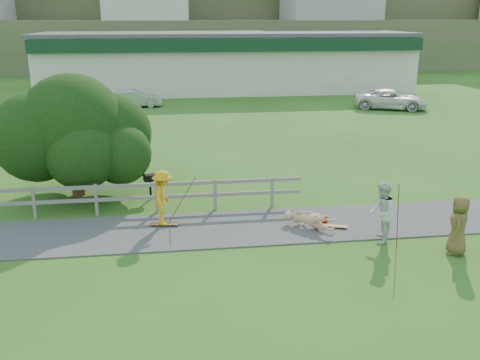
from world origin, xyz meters
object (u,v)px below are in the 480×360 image
Objects in this scene: skater_rider at (163,201)px; spectator_c at (459,225)px; car_silver at (135,99)px; car_white at (391,99)px; tree at (74,146)px; bbq at (150,187)px; spectator_a at (381,213)px; skater_fallen at (309,220)px.

spectator_c is (8.16, -3.16, -0.03)m from skater_rider.
car_white is (18.39, -3.41, 0.07)m from car_silver.
skater_rider is 0.29× the size of tree.
car_white is 0.82× the size of tree.
car_silver is 4.09× the size of bbq.
skater_rider is 4.92m from tree.
spectator_a is 0.48× the size of car_silver.
skater_fallen is 0.27× the size of tree.
skater_fallen is at bearing -102.70° from spectator_a.
spectator_c is 13.25m from tree.
tree is (-7.68, 4.43, 1.61)m from skater_fallen.
spectator_a is 27.45m from car_silver.
car_white is (11.84, 21.44, 0.40)m from skater_fallen.
skater_rider is 0.35× the size of car_white.
skater_rider is 0.46× the size of car_silver.
skater_rider is 26.33m from car_white.
car_silver is at bearing 12.58° from skater_rider.
spectator_c reaches higher than car_white.
spectator_a reaches higher than car_silver.
tree is (-11.33, 6.78, 1.06)m from spectator_c.
car_silver is (-6.56, 24.86, 0.33)m from skater_fallen.
spectator_c reaches higher than bbq.
skater_rider is 4.62m from skater_fallen.
spectator_c is at bearing 81.80° from spectator_a.
car_silver is 0.62× the size of tree.
skater_fallen is 0.33× the size of car_white.
bbq is at bearing -17.39° from tree.
spectator_c is 10.49m from bbq.
bbq is at bearing 160.39° from car_white.
car_silver is 18.71m from car_white.
tree is 3.17m from bbq.
tree is at bearing -98.63° from spectator_a.
car_silver is at bearing 57.56° from skater_fallen.
skater_rider is at bearing -178.24° from car_silver.
bbq is (-8.64, 5.94, -0.38)m from spectator_c.
spectator_a is 24.83m from car_white.
skater_rider reaches higher than car_silver.
car_silver is at bearing 80.24° from bbq.
car_silver is at bearing 103.19° from car_white.
skater_fallen is 2.31m from spectator_a.
tree is at bearing 102.82° from skater_fallen.
tree is (-1.13, -20.43, 1.28)m from car_silver.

